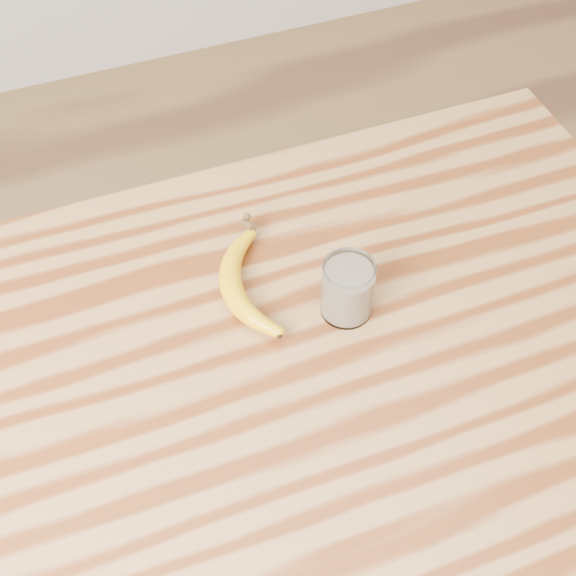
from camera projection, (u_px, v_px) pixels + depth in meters
name	position (u px, v px, depth m)	size (l,w,h in m)	color
room	(287.00, 81.00, 0.68)	(4.04, 4.04, 2.70)	brown
table	(288.00, 422.00, 1.13)	(1.20, 0.80, 0.90)	olive
smoothie_glass	(347.00, 290.00, 1.06)	(0.07, 0.07, 0.09)	white
banana	(231.00, 287.00, 1.10)	(0.10, 0.27, 0.03)	#DDA60B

